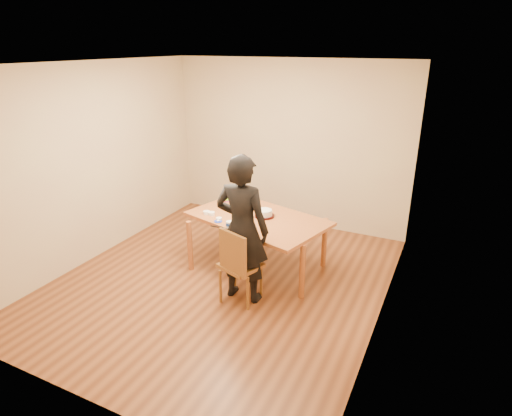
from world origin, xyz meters
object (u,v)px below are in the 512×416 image
at_px(cake, 265,213).
at_px(dining_chair, 241,265).
at_px(dining_table, 258,219).
at_px(cake_plate, 264,216).
at_px(person, 242,230).

bearing_deg(cake, dining_chair, -84.71).
height_order(dining_table, cake, cake).
relative_size(cake_plate, person, 0.15).
bearing_deg(cake_plate, cake, 0.00).
bearing_deg(person, dining_table, -79.53).
relative_size(dining_chair, cake_plate, 1.63).
xyz_separation_m(dining_table, cake_plate, (0.07, 0.06, 0.03)).
bearing_deg(dining_table, dining_chair, -63.99).
xyz_separation_m(cake, person, (0.08, -0.79, 0.09)).
xyz_separation_m(dining_table, dining_chair, (0.15, -0.78, -0.28)).
bearing_deg(dining_table, person, -63.33).
bearing_deg(cake, person, -84.41).
distance_m(dining_table, cake_plate, 0.10).
height_order(cake_plate, person, person).
bearing_deg(cake, dining_table, -141.01).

